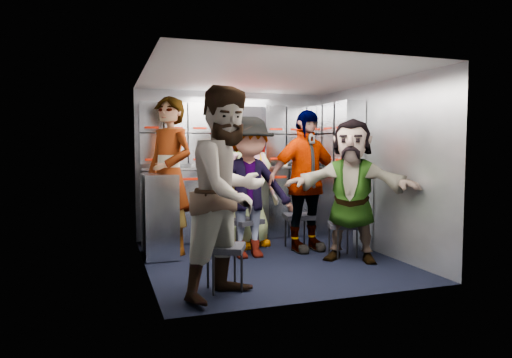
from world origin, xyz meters
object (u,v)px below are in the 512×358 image
object	(u,v)px
attendant_arc_a	(229,193)
attendant_arc_e	(351,190)
jump_seat_center	(244,217)
jump_seat_near_left	(224,250)
jump_seat_mid_right	(299,218)
attendant_arc_c	(248,182)
jump_seat_near_right	(343,227)
attendant_arc_d	(305,181)
jump_seat_mid_left	(245,223)
attendant_standing	(170,176)
attendant_arc_b	(249,188)

from	to	relation	value
attendant_arc_a	attendant_arc_e	distance (m)	1.84
jump_seat_center	jump_seat_near_left	bearing A→B (deg)	-112.16
attendant_arc_a	attendant_arc_e	world-z (taller)	attendant_arc_a
jump_seat_mid_right	attendant_arc_e	size ratio (longest dim) A/B	0.27
attendant_arc_c	jump_seat_near_right	bearing A→B (deg)	-65.10
attendant_arc_c	attendant_arc_d	xyz separation A→B (m)	(0.58, -0.51, 0.03)
jump_seat_mid_right	attendant_arc_c	world-z (taller)	attendant_arc_c
attendant_arc_a	jump_seat_near_left	bearing A→B (deg)	55.50
jump_seat_center	attendant_arc_d	world-z (taller)	attendant_arc_d
jump_seat_mid_left	attendant_standing	distance (m)	1.08
jump_seat_mid_right	attendant_arc_b	size ratio (longest dim) A/B	0.26
attendant_arc_b	attendant_arc_c	bearing A→B (deg)	73.95
jump_seat_mid_right	attendant_arc_a	bearing A→B (deg)	-130.55
jump_seat_near_left	attendant_standing	distance (m)	1.74
jump_seat_center	jump_seat_mid_right	distance (m)	0.77
jump_seat_mid_right	attendant_standing	world-z (taller)	attendant_standing
attendant_arc_e	jump_seat_near_left	bearing A→B (deg)	-123.33
jump_seat_mid_right	attendant_arc_c	xyz separation A→B (m)	(-0.58, 0.33, 0.46)
jump_seat_near_left	jump_seat_mid_right	distance (m)	1.96
jump_seat_mid_left	attendant_arc_b	size ratio (longest dim) A/B	0.28
jump_seat_near_right	attendant_arc_c	xyz separation A→B (m)	(-0.88, 0.95, 0.49)
jump_seat_near_right	attendant_arc_e	xyz separation A→B (m)	(-0.00, -0.18, 0.46)
jump_seat_mid_left	jump_seat_near_right	world-z (taller)	jump_seat_mid_left
jump_seat_mid_left	jump_seat_mid_right	bearing A→B (deg)	7.56
attendant_arc_c	jump_seat_mid_right	bearing A→B (deg)	-47.24
jump_seat_center	attendant_arc_a	size ratio (longest dim) A/B	0.23
jump_seat_near_right	jump_seat_near_left	bearing A→B (deg)	-154.56
jump_seat_near_left	jump_seat_mid_left	xyz separation A→B (m)	(0.60, 1.31, 0.01)
attendant_arc_a	attendant_arc_c	xyz separation A→B (m)	(0.78, 1.92, -0.06)
jump_seat_near_left	jump_seat_mid_right	size ratio (longest dim) A/B	1.05
jump_seat_mid_right	attendant_arc_d	distance (m)	0.53
jump_seat_mid_left	jump_seat_center	bearing A→B (deg)	73.40
jump_seat_near_left	attendant_arc_c	bearing A→B (deg)	65.80
attendant_arc_e	jump_seat_mid_right	bearing A→B (deg)	146.88
jump_seat_center	jump_seat_mid_left	bearing A→B (deg)	-106.60
attendant_arc_b	attendant_arc_d	size ratio (longest dim) A/B	0.94
jump_seat_near_right	attendant_arc_e	bearing A→B (deg)	-90.00
attendant_standing	attendant_arc_d	bearing A→B (deg)	41.79
jump_seat_near_right	attendant_standing	distance (m)	2.18
jump_seat_mid_left	jump_seat_mid_right	size ratio (longest dim) A/B	1.06
attendant_arc_c	attendant_arc_e	distance (m)	1.43
jump_seat_near_right	attendant_arc_a	size ratio (longest dim) A/B	0.23
jump_seat_mid_right	attendant_arc_b	xyz separation A→B (m)	(-0.76, -0.28, 0.44)
attendant_arc_c	jump_seat_mid_left	bearing A→B (deg)	-130.87
attendant_arc_e	attendant_arc_c	bearing A→B (deg)	164.41
jump_seat_mid_right	attendant_standing	bearing A→B (deg)	173.05
jump_seat_mid_right	attendant_arc_b	world-z (taller)	attendant_arc_b
jump_seat_mid_right	attendant_arc_d	xyz separation A→B (m)	(0.00, -0.18, 0.50)
jump_seat_mid_left	jump_seat_near_right	xyz separation A→B (m)	(1.06, -0.52, -0.02)
attendant_standing	attendant_arc_c	size ratio (longest dim) A/B	1.13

